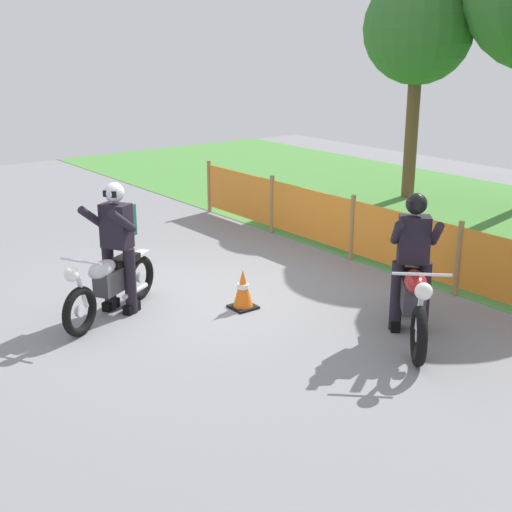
# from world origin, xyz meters

# --- Properties ---
(ground) EXTENTS (24.00, 24.00, 0.02)m
(ground) POSITION_xyz_m (0.00, 0.00, -0.01)
(ground) COLOR gray
(grass_verge) EXTENTS (24.00, 7.19, 0.01)m
(grass_verge) POSITION_xyz_m (0.00, 6.52, 0.01)
(grass_verge) COLOR #4C8C3D
(grass_verge) RESTS_ON ground
(barrier_fence) EXTENTS (8.17, 0.08, 1.05)m
(barrier_fence) POSITION_xyz_m (0.00, 2.93, 0.54)
(barrier_fence) COLOR #997547
(barrier_fence) RESTS_ON ground
(tree_leftmost) EXTENTS (2.29, 2.29, 4.71)m
(tree_leftmost) POSITION_xyz_m (-2.50, 7.17, 3.53)
(tree_leftmost) COLOR brown
(tree_leftmost) RESTS_ON ground
(motorcycle_lead) EXTENTS (1.05, 1.73, 0.91)m
(motorcycle_lead) POSITION_xyz_m (-0.16, -1.16, 0.44)
(motorcycle_lead) COLOR black
(motorcycle_lead) RESTS_ON ground
(motorcycle_trailing) EXTENTS (1.63, 1.55, 1.01)m
(motorcycle_trailing) POSITION_xyz_m (2.58, 1.34, 0.49)
(motorcycle_trailing) COLOR black
(motorcycle_trailing) RESTS_ON ground
(rider_lead) EXTENTS (0.71, 0.79, 1.69)m
(rider_lead) POSITION_xyz_m (-0.26, -0.98, 0.95)
(rider_lead) COLOR black
(rider_lead) RESTS_ON ground
(rider_trailing) EXTENTS (0.77, 0.76, 1.69)m
(rider_trailing) POSITION_xyz_m (2.41, 1.50, 0.95)
(rider_trailing) COLOR black
(rider_trailing) RESTS_ON ground
(traffic_cone) EXTENTS (0.32, 0.32, 0.53)m
(traffic_cone) POSITION_xyz_m (0.63, 0.32, 0.26)
(traffic_cone) COLOR black
(traffic_cone) RESTS_ON ground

